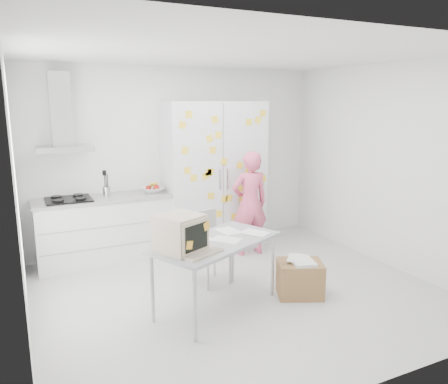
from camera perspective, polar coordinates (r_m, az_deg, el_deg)
name	(u,v)px	position (r m, az deg, el deg)	size (l,w,h in m)	color
floor	(238,292)	(5.29, 1.85, -12.97)	(4.50, 4.00, 0.02)	silver
walls	(212,170)	(5.52, -1.51, 2.88)	(4.52, 4.01, 2.70)	white
ceiling	(240,53)	(4.82, 2.07, 17.67)	(4.50, 4.00, 0.02)	white
counter_run	(105,228)	(6.29, -15.26, -4.62)	(1.84, 0.63, 1.28)	white
range_hood	(61,120)	(6.12, -20.47, 8.76)	(0.70, 0.48, 1.01)	silver
tall_cabinet	(214,175)	(6.60, -1.33, 2.18)	(1.50, 0.68, 2.20)	silver
person	(250,203)	(6.30, 3.37, -1.50)	(0.55, 0.36, 1.51)	#DD5578
desk	(195,238)	(4.41, -3.85, -6.07)	(1.58, 1.24, 1.13)	#959C9F
chair	(208,243)	(5.39, -2.11, -6.63)	(0.47, 0.47, 0.89)	#A1A19F
cardboard_box	(300,278)	(5.19, 9.87, -11.02)	(0.62, 0.57, 0.44)	olive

